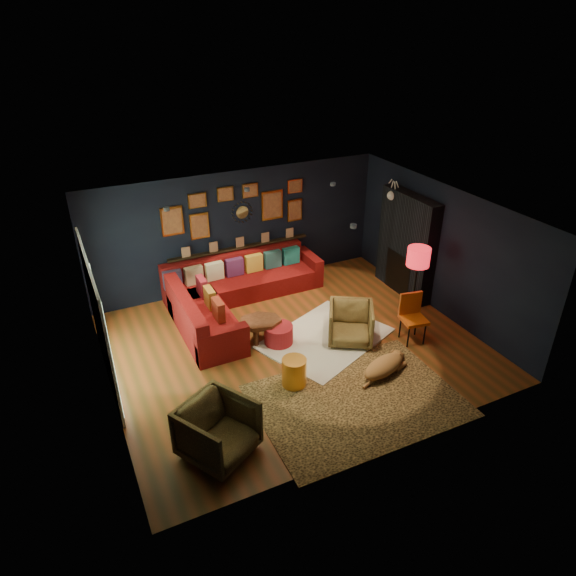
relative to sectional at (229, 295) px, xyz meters
name	(u,v)px	position (x,y,z in m)	size (l,w,h in m)	color
floor	(294,346)	(0.61, -1.81, -0.32)	(6.50, 6.50, 0.00)	brown
room_walls	(295,269)	(0.61, -1.81, 1.27)	(6.50, 6.50, 6.50)	black
sectional	(229,295)	(0.00, 0.00, 0.00)	(3.41, 2.69, 0.86)	maroon
ledge	(240,247)	(0.61, 0.87, 0.60)	(3.20, 0.12, 0.04)	black
gallery_wall	(237,208)	(0.60, 0.91, 1.48)	(3.15, 0.04, 1.02)	gold
sunburst_mirror	(242,212)	(0.71, 0.91, 1.38)	(0.47, 0.16, 0.47)	silver
fireplace	(406,248)	(3.71, -0.91, 0.70)	(0.31, 1.60, 2.20)	black
deer_head	(398,194)	(3.75, -0.41, 1.73)	(0.50, 0.28, 0.45)	white
sliding_door	(99,320)	(-2.60, -1.21, 0.78)	(0.06, 2.80, 2.20)	white
ceiling_spots	(275,201)	(0.61, -1.01, 2.24)	(3.30, 2.50, 0.06)	black
shag_rug	(326,338)	(1.25, -1.86, -0.31)	(2.28, 1.66, 0.03)	white
leopard_rug	(357,401)	(0.84, -3.61, -0.31)	(3.18, 2.27, 0.02)	tan
coffee_table	(260,324)	(0.13, -1.35, 0.04)	(0.96, 0.81, 0.41)	brown
pouf	(279,334)	(0.39, -1.61, -0.12)	(0.54, 0.54, 0.35)	maroon
armchair_left	(218,428)	(-1.49, -3.69, 0.14)	(0.90, 0.84, 0.92)	#A2813F
armchair_right	(351,322)	(1.63, -2.10, 0.09)	(0.80, 0.75, 0.82)	#A2813F
gold_stool	(294,372)	(0.11, -2.81, -0.07)	(0.41, 0.41, 0.51)	gold
orange_chair	(412,313)	(2.69, -2.53, 0.23)	(0.51, 0.51, 0.93)	black
floor_lamp	(418,260)	(3.11, -2.01, 1.00)	(0.44, 0.44, 1.58)	black
dog	(384,364)	(1.61, -3.21, -0.11)	(1.22, 0.60, 0.39)	#A7693C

